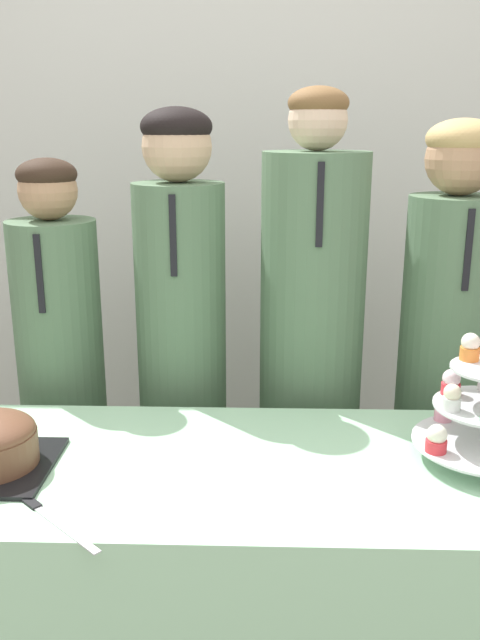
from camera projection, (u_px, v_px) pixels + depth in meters
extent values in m
cube|color=silver|center=(249.00, 158.00, 2.69)|extent=(9.00, 0.06, 2.70)
cube|color=#A8DBB2|center=(238.00, 601.00, 1.64)|extent=(1.72, 0.63, 0.74)
cube|color=silver|center=(66.00, 530.00, 1.28)|extent=(0.16, 0.15, 0.00)
cube|color=black|center=(27.00, 500.00, 1.38)|extent=(0.08, 0.08, 0.01)
cylinder|color=#E5333D|center=(436.00, 446.00, 1.49)|extent=(0.05, 0.05, 0.03)
sphere|color=white|center=(437.00, 434.00, 1.48)|extent=(0.04, 0.04, 0.04)
cylinder|color=pink|center=(443.00, 414.00, 1.65)|extent=(0.04, 0.04, 0.03)
sphere|color=beige|center=(444.00, 403.00, 1.64)|extent=(0.04, 0.04, 0.04)
cylinder|color=#E5333D|center=(451.00, 389.00, 1.57)|extent=(0.04, 0.04, 0.03)
sphere|color=silver|center=(452.00, 378.00, 1.56)|extent=(0.04, 0.04, 0.04)
cylinder|color=white|center=(451.00, 404.00, 1.48)|extent=(0.04, 0.04, 0.03)
sphere|color=#F4E5C6|center=(452.00, 392.00, 1.47)|extent=(0.04, 0.04, 0.04)
cylinder|color=orange|center=(469.00, 354.00, 1.53)|extent=(0.04, 0.04, 0.03)
sphere|color=white|center=(471.00, 342.00, 1.52)|extent=(0.04, 0.04, 0.04)
cylinder|color=#567556|center=(65.00, 415.00, 2.11)|extent=(0.26, 0.26, 1.21)
sphere|color=tan|center=(48.00, 191.00, 1.92)|extent=(0.17, 0.17, 0.17)
ellipsoid|color=#332319|center=(47.00, 174.00, 1.91)|extent=(0.17, 0.17, 0.09)
cube|color=black|center=(39.00, 274.00, 1.85)|extent=(0.02, 0.01, 0.22)
cylinder|color=#567556|center=(183.00, 400.00, 2.08)|extent=(0.27, 0.27, 1.32)
sphere|color=#D6AD89|center=(177.00, 147.00, 1.87)|extent=(0.20, 0.20, 0.20)
ellipsoid|color=black|center=(176.00, 126.00, 1.86)|extent=(0.20, 0.20, 0.11)
cube|color=black|center=(173.00, 236.00, 1.81)|extent=(0.02, 0.01, 0.22)
cylinder|color=#567556|center=(310.00, 389.00, 2.06)|extent=(0.30, 0.30, 1.41)
sphere|color=beige|center=(318.00, 120.00, 1.84)|extent=(0.16, 0.16, 0.16)
ellipsoid|color=brown|center=(318.00, 103.00, 1.83)|extent=(0.17, 0.17, 0.09)
cube|color=black|center=(320.00, 205.00, 1.75)|extent=(0.02, 0.01, 0.22)
cylinder|color=#567556|center=(439.00, 408.00, 2.07)|extent=(0.27, 0.27, 1.29)
sphere|color=tan|center=(462.00, 159.00, 1.86)|extent=(0.20, 0.20, 0.20)
ellipsoid|color=tan|center=(463.00, 139.00, 1.84)|extent=(0.20, 0.20, 0.11)
cube|color=black|center=(468.00, 250.00, 1.79)|extent=(0.02, 0.01, 0.22)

